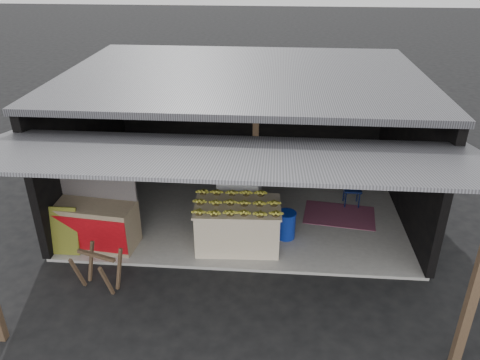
# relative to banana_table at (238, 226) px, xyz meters

# --- Properties ---
(ground) EXTENTS (80.00, 80.00, 0.00)m
(ground) POSITION_rel_banana_table_xyz_m (-0.03, -0.74, -0.51)
(ground) COLOR black
(ground) RESTS_ON ground
(concrete_slab) EXTENTS (7.00, 5.00, 0.06)m
(concrete_slab) POSITION_rel_banana_table_xyz_m (-0.03, 1.76, -0.48)
(concrete_slab) COLOR gray
(concrete_slab) RESTS_ON ground
(shophouse) EXTENTS (7.40, 7.29, 3.02)m
(shophouse) POSITION_rel_banana_table_xyz_m (-0.03, 2.07, 1.59)
(shophouse) COLOR black
(shophouse) RESTS_ON ground
(banana_table) EXTENTS (1.67, 1.07, 0.90)m
(banana_table) POSITION_rel_banana_table_xyz_m (0.00, 0.00, 0.00)
(banana_table) COLOR beige
(banana_table) RESTS_ON concrete_slab
(banana_pile) EXTENTS (1.54, 0.97, 0.18)m
(banana_pile) POSITION_rel_banana_table_xyz_m (0.00, 0.00, 0.53)
(banana_pile) COLOR gold
(banana_pile) RESTS_ON banana_table
(white_crate) EXTENTS (0.90, 0.66, 0.95)m
(white_crate) POSITION_rel_banana_table_xyz_m (-0.04, 1.00, 0.03)
(white_crate) COLOR white
(white_crate) RESTS_ON concrete_slab
(neighbor_stall) EXTENTS (1.64, 0.87, 1.62)m
(neighbor_stall) POSITION_rel_banana_table_xyz_m (-2.74, -0.16, 0.04)
(neighbor_stall) COLOR #998466
(neighbor_stall) RESTS_ON concrete_slab
(green_signboard) EXTENTS (0.64, 0.20, 0.95)m
(green_signboard) POSITION_rel_banana_table_xyz_m (-3.27, -0.50, 0.03)
(green_signboard) COLOR black
(green_signboard) RESTS_ON concrete_slab
(sawhorse) EXTENTS (0.79, 0.79, 0.71)m
(sawhorse) POSITION_rel_banana_table_xyz_m (-2.26, -1.38, -0.06)
(sawhorse) COLOR brown
(sawhorse) RESTS_ON ground
(water_barrel) EXTENTS (0.36, 0.36, 0.54)m
(water_barrel) POSITION_rel_banana_table_xyz_m (0.94, 0.36, -0.18)
(water_barrel) COLOR #0E299C
(water_barrel) RESTS_ON concrete_slab
(plastic_chair) EXTENTS (0.38, 0.38, 0.81)m
(plastic_chair) POSITION_rel_banana_table_xyz_m (2.41, 1.87, 0.02)
(plastic_chair) COLOR #0A1338
(plastic_chair) RESTS_ON concrete_slab
(magenta_rug) EXTENTS (1.62, 1.19, 0.01)m
(magenta_rug) POSITION_rel_banana_table_xyz_m (2.11, 1.30, -0.45)
(magenta_rug) COLOR maroon
(magenta_rug) RESTS_ON concrete_slab
(picture_frames) EXTENTS (1.62, 0.04, 0.46)m
(picture_frames) POSITION_rel_banana_table_xyz_m (-0.20, 4.15, 1.42)
(picture_frames) COLOR black
(picture_frames) RESTS_ON shophouse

